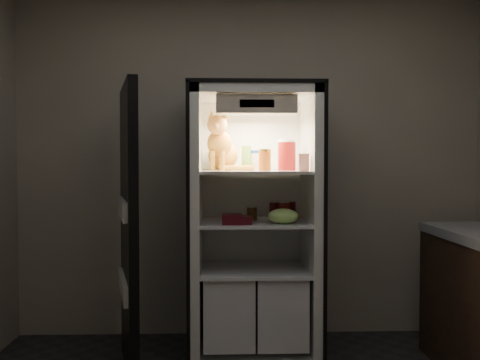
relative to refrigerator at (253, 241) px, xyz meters
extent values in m
plane|color=#B9AF9A|center=(0.00, 0.42, 0.56)|extent=(3.60, 0.00, 3.60)
plane|color=#B9AF9A|center=(0.00, -3.18, 0.56)|extent=(3.60, 0.00, 3.60)
cube|color=white|center=(0.00, 0.29, 0.13)|extent=(0.85, 0.06, 1.85)
cube|color=white|center=(-0.40, -0.03, 0.13)|extent=(0.06, 0.70, 1.85)
cube|color=white|center=(0.40, -0.03, 0.13)|extent=(0.06, 0.70, 1.85)
cube|color=white|center=(0.00, -0.03, 1.03)|extent=(0.85, 0.70, 0.06)
cube|color=white|center=(0.00, -0.03, -0.76)|extent=(0.85, 0.70, 0.06)
cube|color=black|center=(-0.44, -0.03, 0.13)|extent=(0.02, 0.72, 1.87)
cube|color=black|center=(0.44, -0.03, 0.13)|extent=(0.02, 0.72, 1.87)
cube|color=black|center=(0.00, -0.03, 1.07)|extent=(0.90, 0.72, 0.02)
cube|color=white|center=(0.00, -0.06, 0.49)|extent=(0.73, 0.62, 0.02)
cube|color=white|center=(0.00, -0.06, 0.14)|extent=(0.73, 0.62, 0.02)
cube|color=white|center=(-0.18, -0.06, -0.44)|extent=(0.34, 0.58, 0.48)
cube|color=white|center=(0.18, -0.06, -0.44)|extent=(0.34, 0.58, 0.48)
cube|color=white|center=(0.00, -0.06, -0.19)|extent=(0.73, 0.62, 0.02)
cube|color=beige|center=(0.00, -0.27, 0.93)|extent=(0.52, 0.18, 0.12)
cube|color=black|center=(0.00, -0.36, 0.93)|extent=(0.22, 0.01, 0.05)
cube|color=black|center=(-0.83, -0.25, 0.13)|extent=(0.26, 0.86, 1.85)
cube|color=white|center=(-0.85, -0.31, -0.24)|extent=(0.21, 0.63, 0.12)
cube|color=white|center=(-0.85, -0.31, 0.26)|extent=(0.21, 0.63, 0.12)
ellipsoid|color=orange|center=(-0.22, 0.08, 0.60)|extent=(0.26, 0.30, 0.22)
ellipsoid|color=orange|center=(-0.24, -0.02, 0.69)|extent=(0.20, 0.19, 0.19)
sphere|color=#B96224|center=(-0.25, -0.09, 0.81)|extent=(0.17, 0.17, 0.14)
sphere|color=#B96224|center=(-0.27, -0.14, 0.80)|extent=(0.07, 0.07, 0.06)
cone|color=#B96224|center=(-0.29, -0.07, 0.88)|extent=(0.07, 0.07, 0.06)
cone|color=#B96224|center=(-0.21, -0.09, 0.88)|extent=(0.07, 0.07, 0.06)
cylinder|color=orange|center=(-0.29, -0.08, 0.57)|extent=(0.04, 0.04, 0.14)
cylinder|color=orange|center=(-0.22, -0.09, 0.57)|extent=(0.04, 0.04, 0.14)
cylinder|color=orange|center=(-0.12, -0.04, 0.52)|extent=(0.25, 0.09, 0.04)
cylinder|color=green|center=(-0.05, 0.03, 0.58)|extent=(0.07, 0.07, 0.16)
cylinder|color=green|center=(-0.05, 0.03, 0.67)|extent=(0.07, 0.07, 0.01)
cylinder|color=white|center=(0.03, 0.04, 0.56)|extent=(0.10, 0.10, 0.12)
cylinder|color=#1949B4|center=(0.03, 0.04, 0.63)|extent=(0.10, 0.10, 0.02)
cylinder|color=maroon|center=(0.07, -0.10, 0.57)|extent=(0.08, 0.08, 0.13)
cylinder|color=#B68F30|center=(0.07, -0.10, 0.64)|extent=(0.08, 0.08, 0.01)
cylinder|color=maroon|center=(0.23, -0.01, 0.60)|extent=(0.13, 0.13, 0.20)
cylinder|color=white|center=(0.23, -0.01, 0.71)|extent=(0.13, 0.13, 0.02)
cube|color=white|center=(0.31, -0.25, 0.56)|extent=(0.07, 0.07, 0.11)
cylinder|color=black|center=(0.15, 0.03, 0.21)|extent=(0.07, 0.07, 0.12)
cylinder|color=#B2B2B2|center=(0.15, 0.03, 0.27)|extent=(0.07, 0.07, 0.00)
cylinder|color=black|center=(0.26, -0.02, 0.21)|extent=(0.07, 0.07, 0.13)
cylinder|color=#B2B2B2|center=(0.26, -0.02, 0.28)|extent=(0.07, 0.07, 0.00)
cylinder|color=black|center=(0.20, -0.14, 0.22)|extent=(0.07, 0.07, 0.13)
cylinder|color=#B2B2B2|center=(0.20, -0.14, 0.28)|extent=(0.08, 0.08, 0.00)
cylinder|color=#503516|center=(-0.01, 0.01, 0.19)|extent=(0.07, 0.07, 0.09)
cylinder|color=#B2B2B2|center=(-0.01, 0.01, 0.24)|extent=(0.07, 0.07, 0.01)
ellipsoid|color=#A0D262|center=(0.18, -0.23, 0.20)|extent=(0.20, 0.15, 0.10)
cube|color=#540E17|center=(-0.15, -0.25, 0.18)|extent=(0.13, 0.13, 0.07)
cube|color=#540E17|center=(-0.08, -0.25, 0.18)|extent=(0.11, 0.11, 0.05)
camera|label=1|loc=(-0.22, -3.75, 0.56)|focal=40.00mm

